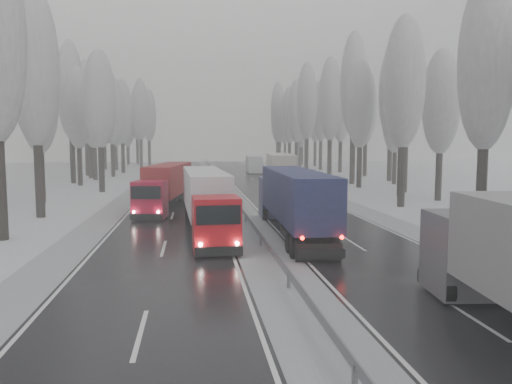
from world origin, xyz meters
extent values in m
plane|color=silver|center=(0.00, 0.00, 0.00)|extent=(260.00, 260.00, 0.00)
cube|color=black|center=(5.25, 30.00, 0.01)|extent=(7.50, 200.00, 0.03)
cube|color=black|center=(-5.25, 30.00, 0.01)|extent=(7.50, 200.00, 0.03)
cube|color=#A6A8AE|center=(0.00, 30.00, 0.02)|extent=(3.00, 200.00, 0.04)
cube|color=#A6A8AE|center=(10.20, 30.00, 0.02)|extent=(2.40, 200.00, 0.04)
cube|color=#A6A8AE|center=(-10.20, 30.00, 0.02)|extent=(2.40, 200.00, 0.04)
cube|color=slate|center=(0.00, 30.00, 0.60)|extent=(0.06, 200.00, 0.32)
cube|color=slate|center=(0.00, -4.00, 0.30)|extent=(0.12, 0.12, 0.60)
cube|color=slate|center=(0.00, 28.00, 0.30)|extent=(0.12, 0.12, 0.60)
cube|color=slate|center=(0.00, 60.00, 0.30)|extent=(0.12, 0.12, 0.60)
cylinder|color=black|center=(15.04, 15.67, 2.80)|extent=(0.68, 0.68, 5.60)
ellipsoid|color=gray|center=(15.04, 15.67, 10.80)|extent=(3.60, 3.60, 11.45)
cylinder|color=black|center=(14.51, 27.03, 2.81)|extent=(0.68, 0.68, 5.62)
ellipsoid|color=gray|center=(14.51, 27.03, 10.84)|extent=(3.60, 3.60, 11.48)
cylinder|color=black|center=(20.02, 31.03, 2.47)|extent=(0.64, 0.64, 4.94)
ellipsoid|color=gray|center=(20.02, 31.03, 9.53)|extent=(3.60, 3.60, 10.09)
cylinder|color=black|center=(17.90, 35.17, 2.66)|extent=(0.66, 0.66, 5.32)
ellipsoid|color=gray|center=(17.90, 35.17, 10.27)|extent=(3.60, 3.60, 10.88)
cylinder|color=black|center=(20.12, 39.17, 3.16)|extent=(0.72, 0.72, 6.31)
ellipsoid|color=gray|center=(20.12, 39.17, 12.17)|extent=(3.60, 3.60, 12.90)
cylinder|color=black|center=(17.02, 45.60, 2.69)|extent=(0.67, 0.67, 5.38)
ellipsoid|color=gray|center=(17.02, 45.60, 10.37)|extent=(3.60, 3.60, 10.98)
cylinder|color=black|center=(23.31, 49.60, 2.30)|extent=(0.62, 0.62, 4.59)
ellipsoid|color=gray|center=(23.31, 49.60, 8.86)|extent=(3.60, 3.60, 9.39)
cylinder|color=black|center=(17.90, 51.02, 3.47)|extent=(0.76, 0.76, 6.95)
ellipsoid|color=gray|center=(17.90, 51.02, 13.40)|extent=(3.60, 3.60, 14.19)
cylinder|color=black|center=(24.81, 55.02, 3.30)|extent=(0.74, 0.74, 6.59)
ellipsoid|color=gray|center=(24.81, 55.02, 12.71)|extent=(3.60, 3.60, 13.46)
cylinder|color=black|center=(17.56, 61.27, 3.18)|extent=(0.72, 0.72, 6.37)
ellipsoid|color=gray|center=(17.56, 61.27, 12.28)|extent=(3.60, 3.60, 13.01)
cylinder|color=black|center=(24.72, 65.27, 2.99)|extent=(0.70, 0.70, 5.97)
ellipsoid|color=gray|center=(24.72, 65.27, 11.52)|extent=(3.60, 3.60, 12.20)
cylinder|color=black|center=(16.34, 71.95, 3.33)|extent=(0.74, 0.74, 6.65)
ellipsoid|color=gray|center=(16.34, 71.95, 12.83)|extent=(3.60, 3.60, 13.59)
cylinder|color=black|center=(23.71, 75.95, 3.07)|extent=(0.71, 0.71, 6.14)
ellipsoid|color=gray|center=(23.71, 75.95, 11.84)|extent=(3.60, 3.60, 12.54)
cylinder|color=black|center=(16.56, 81.70, 3.03)|extent=(0.71, 0.71, 6.05)
ellipsoid|color=gray|center=(16.56, 81.70, 11.68)|extent=(3.60, 3.60, 12.37)
cylinder|color=black|center=(22.48, 85.70, 3.15)|extent=(0.72, 0.72, 6.30)
ellipsoid|color=gray|center=(22.48, 85.70, 12.15)|extent=(3.60, 3.60, 12.87)
cylinder|color=black|center=(16.63, 89.21, 2.94)|extent=(0.70, 0.70, 5.88)
ellipsoid|color=gray|center=(16.63, 89.21, 11.33)|extent=(3.60, 3.60, 12.00)
cylinder|color=black|center=(19.77, 93.21, 2.43)|extent=(0.64, 0.64, 4.86)
ellipsoid|color=gray|center=(19.77, 93.21, 9.37)|extent=(3.60, 3.60, 9.92)
cylinder|color=black|center=(15.73, 96.32, 2.99)|extent=(0.70, 0.70, 5.98)
ellipsoid|color=gray|center=(15.73, 96.32, 11.53)|extent=(3.60, 3.60, 12.21)
cylinder|color=black|center=(24.94, 100.32, 3.09)|extent=(0.71, 0.71, 6.19)
ellipsoid|color=gray|center=(24.94, 100.32, 11.93)|extent=(3.60, 3.60, 12.64)
cylinder|color=black|center=(17.04, 106.16, 3.43)|extent=(0.75, 0.75, 6.86)
ellipsoid|color=gray|center=(17.04, 106.16, 13.22)|extent=(3.60, 3.60, 14.01)
cylinder|color=black|center=(24.02, 110.16, 2.77)|extent=(0.68, 0.68, 5.55)
ellipsoid|color=gray|center=(24.02, 110.16, 10.70)|extent=(3.60, 3.60, 11.33)
cylinder|color=black|center=(18.73, 116.73, 3.05)|extent=(0.71, 0.71, 6.09)
ellipsoid|color=gray|center=(18.73, 116.73, 11.75)|extent=(3.60, 3.60, 12.45)
cylinder|color=black|center=(21.55, 120.73, 2.74)|extent=(0.67, 0.67, 5.49)
ellipsoid|color=gray|center=(21.55, 120.73, 10.58)|extent=(3.60, 3.60, 11.21)
cylinder|color=black|center=(-14.71, 15.70, 3.07)|extent=(0.71, 0.71, 6.14)
cylinder|color=black|center=(-15.13, 24.57, 2.92)|extent=(0.69, 0.69, 5.83)
ellipsoid|color=gray|center=(-15.13, 24.57, 11.25)|extent=(3.60, 3.60, 11.92)
cylinder|color=black|center=(-17.75, 34.20, 2.52)|extent=(0.65, 0.65, 5.03)
ellipsoid|color=gray|center=(-17.75, 34.20, 9.70)|extent=(3.60, 3.60, 10.28)
cylinder|color=black|center=(-13.94, 43.73, 2.72)|extent=(0.67, 0.67, 5.44)
ellipsoid|color=gray|center=(-13.94, 43.73, 10.49)|extent=(3.60, 3.60, 11.11)
cylinder|color=black|center=(-21.85, 47.73, 2.86)|extent=(0.69, 0.69, 5.72)
ellipsoid|color=gray|center=(-21.85, 47.73, 11.04)|extent=(3.60, 3.60, 11.69)
cylinder|color=black|center=(-18.26, 52.71, 2.61)|extent=(0.66, 0.66, 5.23)
ellipsoid|color=gray|center=(-18.26, 52.71, 10.08)|extent=(3.60, 3.60, 10.68)
cylinder|color=black|center=(-20.05, 56.71, 3.30)|extent=(0.74, 0.74, 6.60)
ellipsoid|color=gray|center=(-20.05, 56.71, 12.74)|extent=(3.60, 3.60, 13.49)
cylinder|color=black|center=(-18.16, 62.35, 2.58)|extent=(0.65, 0.65, 5.16)
ellipsoid|color=gray|center=(-18.16, 62.35, 9.95)|extent=(3.60, 3.60, 10.54)
cylinder|color=black|center=(-19.54, 66.35, 2.90)|extent=(0.69, 0.69, 5.79)
ellipsoid|color=gray|center=(-19.54, 66.35, 11.18)|extent=(3.60, 3.60, 11.84)
cylinder|color=black|center=(-16.58, 69.11, 2.82)|extent=(0.68, 0.68, 5.64)
ellipsoid|color=gray|center=(-16.58, 69.11, 10.89)|extent=(3.60, 3.60, 11.53)
cylinder|color=black|center=(-21.42, 73.11, 3.28)|extent=(0.73, 0.73, 6.56)
ellipsoid|color=gray|center=(-21.42, 73.11, 12.65)|extent=(3.60, 3.60, 13.40)
cylinder|color=black|center=(-16.33, 79.19, 2.90)|extent=(0.69, 0.69, 5.79)
ellipsoid|color=gray|center=(-16.33, 79.19, 11.17)|extent=(3.60, 3.60, 11.84)
cylinder|color=black|center=(-21.09, 83.19, 3.32)|extent=(0.74, 0.74, 6.65)
ellipsoid|color=gray|center=(-21.09, 83.19, 12.82)|extent=(3.60, 3.60, 13.58)
cylinder|color=black|center=(-18.93, 88.54, 2.56)|extent=(0.65, 0.65, 5.12)
ellipsoid|color=gray|center=(-18.93, 88.54, 9.88)|extent=(3.60, 3.60, 10.46)
cylinder|color=black|center=(-21.82, 92.54, 2.92)|extent=(0.69, 0.69, 5.84)
ellipsoid|color=gray|center=(-21.82, 92.54, 11.26)|extent=(3.60, 3.60, 11.92)
cylinder|color=black|center=(-15.07, 99.33, 3.34)|extent=(0.74, 0.74, 6.67)
ellipsoid|color=gray|center=(-15.07, 99.33, 12.87)|extent=(3.60, 3.60, 13.63)
cylinder|color=black|center=(-24.20, 103.33, 3.15)|extent=(0.72, 0.72, 6.31)
ellipsoid|color=gray|center=(-24.20, 103.33, 12.16)|extent=(3.60, 3.60, 12.88)
cylinder|color=black|center=(-14.05, 108.72, 3.14)|extent=(0.72, 0.72, 6.29)
ellipsoid|color=gray|center=(-14.05, 108.72, 12.12)|extent=(3.60, 3.60, 12.84)
cylinder|color=black|center=(-19.66, 112.72, 2.43)|extent=(0.64, 0.64, 4.86)
ellipsoid|color=gray|center=(-19.66, 112.72, 9.36)|extent=(3.60, 3.60, 9.92)
cylinder|color=black|center=(-17.56, 115.31, 3.31)|extent=(0.74, 0.74, 6.63)
ellipsoid|color=gray|center=(-17.56, 115.31, 12.78)|extent=(3.60, 3.60, 13.54)
cylinder|color=black|center=(-20.33, 119.31, 2.89)|extent=(0.69, 0.69, 5.79)
ellipsoid|color=gray|center=(-20.33, 119.31, 11.16)|extent=(3.60, 3.60, 11.82)
cube|color=#545459|center=(6.23, 2.15, 1.63)|extent=(2.69, 2.78, 2.97)
cube|color=black|center=(6.34, 3.38, 2.32)|extent=(2.28, 0.30, 0.99)
cube|color=black|center=(6.35, 3.48, 0.45)|extent=(2.48, 0.37, 0.49)
cylinder|color=black|center=(5.13, 1.46, 0.51)|extent=(0.44, 1.06, 1.03)
cylinder|color=black|center=(7.20, 1.27, 0.51)|extent=(0.44, 1.06, 1.03)
sphere|color=white|center=(5.42, 3.60, 0.84)|extent=(0.22, 0.22, 0.22)
sphere|color=white|center=(7.29, 3.43, 0.84)|extent=(0.22, 0.22, 0.22)
cube|color=#1F224D|center=(2.53, 21.59, 1.61)|extent=(2.49, 2.59, 2.92)
cube|color=black|center=(2.56, 22.81, 2.29)|extent=(2.24, 0.15, 0.97)
cube|color=black|center=(2.56, 22.91, 0.44)|extent=(2.44, 0.20, 0.49)
cube|color=#131936|center=(2.36, 14.00, 2.63)|extent=(2.77, 12.71, 2.73)
cube|color=black|center=(2.21, 7.62, 0.54)|extent=(2.24, 0.17, 0.44)
cube|color=black|center=(2.28, 10.50, 0.73)|extent=(2.26, 5.40, 0.44)
cube|color=black|center=(2.22, 8.16, 0.34)|extent=(2.24, 0.11, 0.58)
cylinder|color=black|center=(1.49, 20.84, 0.51)|extent=(0.36, 1.02, 1.01)
cylinder|color=black|center=(3.53, 20.79, 0.51)|extent=(0.36, 1.02, 1.01)
cylinder|color=black|center=(1.25, 10.13, 0.51)|extent=(0.36, 1.02, 1.01)
cylinder|color=black|center=(3.29, 10.08, 0.51)|extent=(0.36, 1.02, 1.01)
cylinder|color=black|center=(1.22, 8.86, 0.51)|extent=(0.36, 1.02, 1.01)
cylinder|color=black|center=(3.26, 8.82, 0.51)|extent=(0.36, 1.02, 1.01)
sphere|color=#FF0C05|center=(1.29, 7.58, 1.31)|extent=(0.19, 0.19, 0.19)
sphere|color=#FF0C05|center=(3.13, 7.54, 1.31)|extent=(0.19, 0.19, 0.19)
sphere|color=white|center=(1.64, 22.96, 0.83)|extent=(0.21, 0.21, 0.21)
sphere|color=white|center=(3.49, 22.91, 0.83)|extent=(0.21, 0.21, 0.21)
cube|color=#ADA999|center=(7.36, 50.84, 1.72)|extent=(2.88, 2.97, 3.13)
cube|color=black|center=(7.49, 52.14, 2.45)|extent=(2.40, 0.36, 1.04)
cube|color=black|center=(7.50, 52.24, 0.47)|extent=(2.61, 0.43, 0.52)
cube|color=#B0AD9E|center=(6.50, 42.75, 2.82)|extent=(4.07, 13.76, 2.92)
cube|color=black|center=(5.78, 35.96, 0.57)|extent=(2.40, 0.38, 0.47)
cube|color=black|center=(6.10, 39.02, 0.78)|extent=(2.88, 5.94, 0.47)
cube|color=black|center=(5.84, 36.53, 0.36)|extent=(2.39, 0.31, 0.63)
cylinder|color=black|center=(6.18, 50.13, 0.54)|extent=(0.48, 1.12, 1.08)
cylinder|color=black|center=(8.36, 49.90, 0.54)|extent=(0.48, 1.12, 1.08)
cylinder|color=black|center=(4.97, 38.72, 0.54)|extent=(0.48, 1.12, 1.08)
cylinder|color=black|center=(7.15, 38.49, 0.54)|extent=(0.48, 1.12, 1.08)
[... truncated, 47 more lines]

